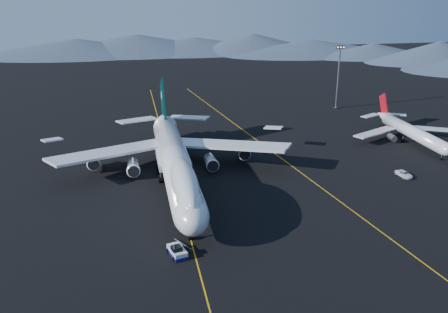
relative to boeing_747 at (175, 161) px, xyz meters
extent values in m
plane|color=black|center=(0.00, -0.03, -5.81)|extent=(500.00, 500.00, 0.00)
cube|color=orange|center=(0.00, -0.03, -5.80)|extent=(0.25, 220.00, 0.01)
cube|color=orange|center=(30.00, 9.97, -5.80)|extent=(28.08, 198.09, 0.01)
cone|color=#404F62|center=(-40.81, 231.40, 0.19)|extent=(100.00, 100.00, 12.00)
cone|color=#404F62|center=(36.76, 232.07, 0.19)|extent=(100.00, 100.00, 12.00)
cone|color=#404F62|center=(110.33, 207.46, 0.19)|extent=(100.00, 100.00, 12.00)
cone|color=#404F62|center=(171.87, 160.24, 0.19)|extent=(100.00, 100.00, 12.00)
cylinder|color=silver|center=(0.00, -0.03, -0.21)|extent=(6.50, 56.00, 6.50)
ellipsoid|color=silver|center=(0.00, -28.03, -0.21)|extent=(6.50, 10.40, 6.50)
ellipsoid|color=silver|center=(0.00, -18.53, 2.29)|extent=(5.13, 25.16, 5.85)
cube|color=black|center=(0.00, -30.03, 0.99)|extent=(3.60, 1.61, 1.29)
cone|color=silver|center=(0.00, 32.97, 0.59)|extent=(6.50, 12.00, 6.50)
cube|color=#03322B|center=(0.00, 0.97, -1.11)|extent=(6.24, 60.00, 1.10)
cube|color=silver|center=(0.00, 5.47, -1.31)|extent=(7.50, 13.00, 1.60)
cube|color=silver|center=(-14.50, 11.47, -0.61)|extent=(30.62, 23.28, 2.83)
cube|color=silver|center=(14.50, 11.47, -0.61)|extent=(30.62, 23.28, 2.83)
cylinder|color=slate|center=(-9.50, 7.47, -3.41)|extent=(2.90, 5.50, 2.90)
cylinder|color=slate|center=(-19.00, 13.97, -3.41)|extent=(2.90, 5.50, 2.90)
cylinder|color=slate|center=(9.50, 7.47, -3.41)|extent=(2.90, 5.50, 2.90)
cylinder|color=slate|center=(19.00, 13.97, -3.41)|extent=(2.90, 5.50, 2.90)
cube|color=#03322B|center=(0.00, 31.97, 5.59)|extent=(0.55, 14.11, 15.94)
cube|color=silver|center=(-7.50, 34.47, 0.99)|extent=(12.39, 9.47, 0.98)
cube|color=silver|center=(7.50, 34.47, 0.99)|extent=(12.39, 9.47, 0.98)
cylinder|color=black|center=(0.00, -26.53, -5.26)|extent=(0.90, 1.10, 1.10)
cube|color=silver|center=(-2.97, -31.61, -5.04)|extent=(3.33, 4.94, 1.13)
cube|color=navy|center=(-2.97, -31.61, -5.45)|extent=(3.48, 5.17, 0.51)
cube|color=black|center=(-2.97, -31.61, -4.22)|extent=(2.00, 2.00, 0.92)
cylinder|color=silver|center=(70.68, 17.83, -2.40)|extent=(3.60, 30.35, 3.60)
ellipsoid|color=silver|center=(70.68, 2.66, -2.40)|extent=(3.60, 5.04, 3.60)
cone|color=silver|center=(70.68, 35.85, -2.02)|extent=(3.60, 6.64, 3.60)
cube|color=silver|center=(61.20, 22.58, -3.16)|extent=(15.93, 10.75, 0.33)
cube|color=silver|center=(80.16, 22.58, -3.16)|extent=(15.93, 10.75, 0.33)
cylinder|color=slate|center=(65.46, 20.21, -4.30)|extent=(1.80, 3.32, 1.80)
cylinder|color=slate|center=(75.89, 20.21, -4.30)|extent=(1.80, 3.32, 1.80)
cube|color=maroon|center=(70.68, 36.33, 1.58)|extent=(0.33, 6.47, 7.64)
imported|color=white|center=(54.73, -5.45, -5.13)|extent=(2.71, 5.10, 1.36)
cylinder|color=black|center=(66.20, 62.91, -5.64)|extent=(2.13, 2.13, 0.36)
cylinder|color=slate|center=(66.20, 62.91, 5.28)|extent=(0.62, 0.62, 22.19)
cube|color=black|center=(66.20, 62.91, 16.65)|extent=(2.84, 0.71, 1.07)
camera|label=1|loc=(-9.51, -107.28, 38.74)|focal=40.00mm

